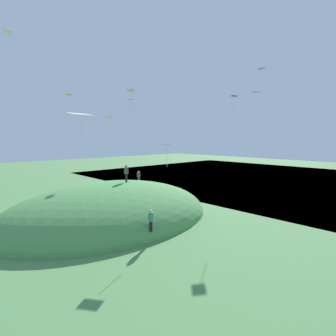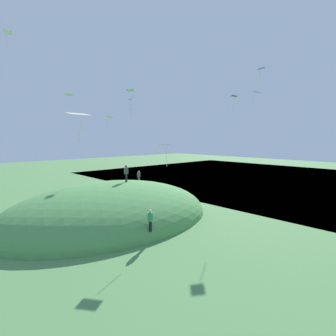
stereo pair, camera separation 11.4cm
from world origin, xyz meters
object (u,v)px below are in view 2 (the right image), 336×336
(kite_4, at_px, (109,118))
(kite_7, at_px, (261,69))
(kite_0, at_px, (8,33))
(person_walking_path, at_px, (126,171))
(kite_8, at_px, (131,92))
(person_watching_kites, at_px, (158,189))
(kite_12, at_px, (256,92))
(kite_10, at_px, (130,100))
(kite_1, at_px, (78,115))
(kite_2, at_px, (234,97))
(kite_6, at_px, (69,95))
(kite_11, at_px, (165,146))
(person_near_shore, at_px, (150,218))
(person_with_child, at_px, (139,175))

(kite_4, xyz_separation_m, kite_7, (-10.28, 12.07, 4.64))
(kite_0, bearing_deg, person_walking_path, 157.68)
(kite_0, xyz_separation_m, kite_8, (-6.16, 9.67, -5.49))
(person_watching_kites, distance_m, kite_12, 19.07)
(kite_4, height_order, kite_7, kite_7)
(kite_4, xyz_separation_m, kite_10, (-7.27, -6.35, 3.15))
(kite_1, bearing_deg, kite_2, -164.12)
(kite_6, xyz_separation_m, kite_8, (2.88, 18.57, -2.21))
(kite_1, relative_size, kite_11, 0.71)
(person_near_shore, bearing_deg, person_watching_kites, 69.92)
(person_walking_path, bearing_deg, kite_7, 99.03)
(kite_10, bearing_deg, kite_6, -30.03)
(kite_2, height_order, kite_11, kite_2)
(kite_4, bearing_deg, kite_0, -10.18)
(kite_11, bearing_deg, kite_7, 157.99)
(kite_7, bearing_deg, kite_1, 3.80)
(person_walking_path, relative_size, kite_0, 0.84)
(person_near_shore, relative_size, kite_2, 0.81)
(kite_10, xyz_separation_m, kite_11, (6.52, 14.57, -6.05))
(kite_0, relative_size, kite_1, 1.54)
(kite_12, bearing_deg, person_near_shore, -9.16)
(kite_6, height_order, kite_10, kite_6)
(kite_0, xyz_separation_m, kite_2, (-22.57, 8.38, -4.06))
(kite_4, bearing_deg, kite_7, 130.42)
(person_watching_kites, relative_size, kite_0, 0.74)
(kite_0, height_order, kite_1, kite_0)
(person_walking_path, distance_m, person_watching_kites, 11.28)
(person_near_shore, relative_size, kite_1, 1.27)
(person_watching_kites, height_order, kite_7, kite_7)
(person_near_shore, xyz_separation_m, person_watching_kites, (-12.06, -12.91, -1.03))
(person_walking_path, distance_m, kite_2, 16.29)
(person_near_shore, bearing_deg, kite_4, 99.45)
(person_walking_path, height_order, kite_11, kite_11)
(kite_2, xyz_separation_m, kite_6, (13.53, -17.28, 0.77))
(kite_12, bearing_deg, kite_6, -66.40)
(person_watching_kites, height_order, kite_0, kite_0)
(person_near_shore, distance_m, kite_7, 18.38)
(kite_4, bearing_deg, person_walking_path, 102.93)
(person_walking_path, distance_m, kite_8, 9.78)
(kite_4, bearing_deg, kite_1, 54.18)
(person_with_child, height_order, kite_11, kite_11)
(kite_7, bearing_deg, kite_4, -49.58)
(kite_11, bearing_deg, person_near_shore, 27.45)
(kite_12, bearing_deg, person_watching_kites, -89.48)
(person_walking_path, distance_m, kite_1, 15.77)
(person_with_child, bearing_deg, person_near_shore, 105.51)
(kite_4, bearing_deg, kite_8, 70.84)
(kite_7, bearing_deg, kite_0, -35.41)
(person_walking_path, height_order, kite_1, kite_1)
(kite_0, distance_m, kite_4, 11.44)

